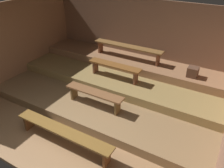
% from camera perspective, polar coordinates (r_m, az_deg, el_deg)
% --- Properties ---
extents(ground, '(6.57, 5.04, 0.08)m').
position_cam_1_polar(ground, '(6.07, -2.28, -5.39)').
color(ground, olive).
extents(wall_back, '(6.57, 0.06, 2.35)m').
position_cam_1_polar(wall_back, '(7.21, 6.86, 11.34)').
color(wall_back, brown).
rests_on(wall_back, ground).
extents(wall_left, '(0.06, 5.04, 2.35)m').
position_cam_1_polar(wall_left, '(7.33, -22.41, 9.58)').
color(wall_left, '#8B6143').
rests_on(wall_left, ground).
extents(platform_lower, '(5.77, 3.26, 0.22)m').
position_cam_1_polar(platform_lower, '(6.33, 0.07, -2.04)').
color(platform_lower, olive).
rests_on(platform_lower, ground).
extents(platform_middle, '(5.77, 2.00, 0.22)m').
position_cam_1_polar(platform_middle, '(6.69, 2.77, 2.05)').
color(platform_middle, olive).
rests_on(platform_middle, platform_lower).
extents(platform_upper, '(5.77, 0.98, 0.22)m').
position_cam_1_polar(platform_upper, '(7.00, 4.79, 5.36)').
color(platform_upper, '#8D6444').
rests_on(platform_upper, platform_middle).
extents(bench_floor_center, '(2.29, 0.28, 0.40)m').
position_cam_1_polar(bench_floor_center, '(4.82, -12.05, -11.73)').
color(bench_floor_center, brown).
rests_on(bench_floor_center, ground).
extents(bench_lower_center, '(1.50, 0.28, 0.40)m').
position_cam_1_polar(bench_lower_center, '(5.47, -4.40, -2.62)').
color(bench_lower_center, brown).
rests_on(bench_lower_center, platform_lower).
extents(bench_middle_center, '(1.51, 0.28, 0.40)m').
position_cam_1_polar(bench_middle_center, '(6.22, 0.68, 4.17)').
color(bench_middle_center, brown).
rests_on(bench_middle_center, platform_middle).
extents(bench_upper_center, '(2.17, 0.28, 0.40)m').
position_cam_1_polar(bench_upper_center, '(6.90, 3.93, 8.96)').
color(bench_upper_center, brown).
rests_on(bench_upper_center, platform_upper).
extents(wooden_crate_upper, '(0.26, 0.26, 0.26)m').
position_cam_1_polar(wooden_crate_upper, '(6.26, 19.48, 2.86)').
color(wooden_crate_upper, '#4E3324').
rests_on(wooden_crate_upper, platform_upper).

